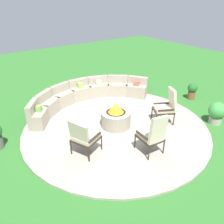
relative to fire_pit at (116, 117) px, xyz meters
The scene contains 9 objects.
ground_plane 0.36m from the fire_pit, ahead, with size 24.00×24.00×0.00m, color #2D6B28.
patio_circle 0.33m from the fire_pit, ahead, with size 5.62×5.62×0.06m, color #9E9384.
fire_pit is the anchor object (origin of this frame).
curved_stone_bench 1.93m from the fire_pit, 88.12° to the left, with size 4.68×1.75×0.77m.
lounge_chair_front_left 1.61m from the fire_pit, 156.69° to the right, with size 0.81×0.79×1.04m.
lounge_chair_front_right 1.62m from the fire_pit, 91.91° to the right, with size 0.57×0.64×1.14m.
lounge_chair_back_left 1.62m from the fire_pit, 26.97° to the right, with size 0.79×0.77×1.13m.
potted_plant_0 3.20m from the fire_pit, 30.90° to the right, with size 0.54×0.54×0.71m.
potted_plant_1 3.67m from the fire_pit, ahead, with size 0.37×0.37×0.64m.
Camera 1 is at (-3.56, -4.74, 3.71)m, focal length 35.90 mm.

